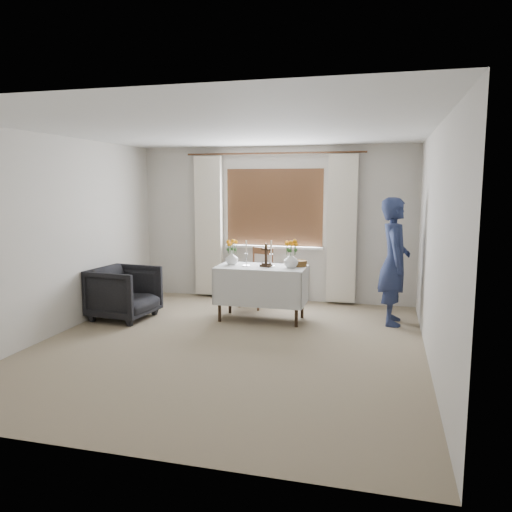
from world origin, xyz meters
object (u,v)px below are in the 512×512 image
Objects in this scene: flower_vase_left at (232,258)px; flower_vase_right at (291,260)px; armchair at (124,293)px; altar_table at (261,293)px; wooden_chair at (256,278)px; person at (394,261)px; wooden_cross at (266,255)px.

flower_vase_left is 0.90× the size of flower_vase_right.
flower_vase_left is (1.45, 0.48, 0.48)m from armchair.
armchair is at bearing -161.76° from flower_vase_left.
altar_table is 1.35× the size of wooden_chair.
flower_vase_right is at bearing -73.45° from armchair.
wooden_chair is 1.07m from flower_vase_right.
person reaches higher than wooden_chair.
person is 8.26× the size of flower_vase_right.
wooden_cross reaches higher than armchair.
flower_vase_right is (0.86, -0.05, 0.01)m from flower_vase_left.
flower_vase_right is at bearing 19.49° from wooden_cross.
flower_vase_left reaches higher than wooden_chair.
person is 5.36× the size of wooden_cross.
flower_vase_left is at bearing -82.68° from wooden_chair.
person is at bearing 10.35° from wooden_chair.
person is 9.14× the size of flower_vase_left.
wooden_cross is (0.07, -0.01, 0.54)m from altar_table.
flower_vase_right is at bearing -23.76° from wooden_chair.
person is 2.24m from flower_vase_left.
wooden_chair is 4.87× the size of flower_vase_left.
wooden_cross reaches higher than altar_table.
wooden_cross reaches higher than flower_vase_left.
altar_table is 3.85× the size of wooden_cross.
wooden_cross is (-1.71, -0.29, 0.06)m from person.
armchair is at bearing -169.53° from flower_vase_right.
wooden_chair is at bearing -48.90° from armchair.
flower_vase_left is at bearing 173.50° from altar_table.
person is at bearing 11.22° from flower_vase_right.
wooden_cross is 0.35m from flower_vase_right.
altar_table is 1.94m from armchair.
wooden_cross is 1.54× the size of flower_vase_right.
altar_table is 5.94× the size of flower_vase_right.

